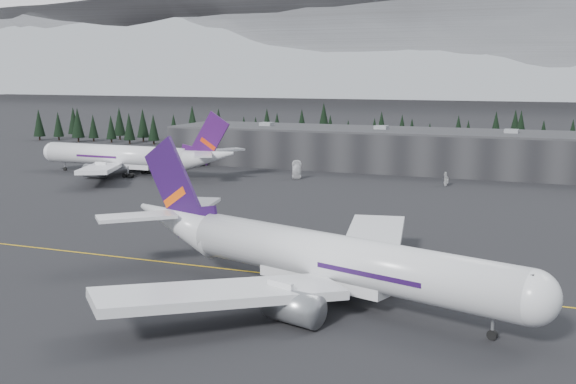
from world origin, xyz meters
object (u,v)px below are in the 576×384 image
at_px(terminal, 412,150).
at_px(gse_vehicle_b, 446,184).
at_px(gse_vehicle_a, 297,176).
at_px(jet_main, 309,254).
at_px(jet_parked, 133,157).

bearing_deg(terminal, gse_vehicle_b, -61.53).
bearing_deg(gse_vehicle_a, jet_main, -95.02).
bearing_deg(gse_vehicle_b, jet_parked, -90.46).
xyz_separation_m(jet_parked, gse_vehicle_b, (90.65, 14.05, -4.91)).
distance_m(jet_parked, gse_vehicle_b, 91.86).
relative_size(terminal, gse_vehicle_a, 28.79).
height_order(gse_vehicle_a, gse_vehicle_b, gse_vehicle_a).
xyz_separation_m(terminal, jet_parked, (-74.52, -43.79, -0.72)).
bearing_deg(terminal, gse_vehicle_a, -128.78).
xyz_separation_m(terminal, gse_vehicle_b, (16.13, -29.74, -5.63)).
xyz_separation_m(jet_main, gse_vehicle_a, (-41.35, 101.99, -5.04)).
xyz_separation_m(gse_vehicle_a, gse_vehicle_b, (42.47, 3.04, -0.10)).
xyz_separation_m(jet_main, gse_vehicle_b, (1.11, 105.03, -5.15)).
distance_m(terminal, gse_vehicle_b, 34.30).
xyz_separation_m(terminal, jet_main, (15.01, -134.78, -0.49)).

